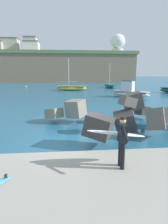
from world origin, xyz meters
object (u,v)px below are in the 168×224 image
object	(u,v)px
station_building_east	(32,47)
boat_near_left	(110,86)
boat_mid_centre	(130,92)
surfer_with_board	(120,137)
boat_mid_left	(71,88)
station_building_west	(9,46)
radar_dome	(118,44)
station_building_central	(31,45)
mooring_buoy_inner	(26,87)

from	to	relation	value
station_building_east	boat_near_left	bearing A→B (deg)	-56.18
boat_near_left	boat_mid_centre	size ratio (longest dim) A/B	1.09
surfer_with_board	station_building_east	bearing A→B (deg)	101.78
boat_mid_left	station_building_west	world-z (taller)	station_building_west
surfer_with_board	radar_dome	xyz separation A→B (m)	(22.14, 83.99, 15.56)
boat_near_left	station_building_central	size ratio (longest dim) A/B	0.77
surfer_with_board	station_building_east	xyz separation A→B (m)	(-15.29, 73.33, 12.39)
boat_near_left	radar_dome	world-z (taller)	radar_dome
boat_mid_centre	radar_dome	world-z (taller)	radar_dome
surfer_with_board	boat_mid_centre	world-z (taller)	boat_mid_centre
station_building_west	station_building_east	bearing A→B (deg)	-35.99
boat_mid_centre	station_building_east	world-z (taller)	station_building_east
boat_mid_left	station_building_east	xyz separation A→B (m)	(-14.40, 41.22, 13.16)
radar_dome	station_building_central	bearing A→B (deg)	-171.48
radar_dome	station_building_east	xyz separation A→B (m)	(-37.43, -10.66, -3.17)
boat_mid_left	station_building_west	xyz separation A→B (m)	(-25.14, 49.02, 14.35)
surfer_with_board	boat_mid_left	size ratio (longest dim) A/B	0.33
radar_dome	boat_mid_centre	bearing A→B (deg)	-103.20
surfer_with_board	radar_dome	size ratio (longest dim) A/B	0.22
station_building_central	station_building_east	xyz separation A→B (m)	(1.00, -4.90, -1.15)
boat_mid_left	station_building_east	bearing A→B (deg)	109.26
mooring_buoy_inner	station_building_east	distance (m)	35.16
station_building_east	boat_mid_left	bearing A→B (deg)	-70.74
mooring_buoy_inner	station_building_west	bearing A→B (deg)	109.76
boat_mid_left	station_building_east	distance (m)	45.61
surfer_with_board	station_building_west	distance (m)	86.28
surfer_with_board	station_building_central	world-z (taller)	station_building_central
station_building_west	station_building_central	world-z (taller)	station_building_west
station_building_west	boat_mid_left	bearing A→B (deg)	-62.85
radar_dome	station_building_central	world-z (taller)	radar_dome
mooring_buoy_inner	boat_near_left	bearing A→B (deg)	-8.61
boat_near_left	radar_dome	xyz separation A→B (m)	(13.77, 45.97, 16.40)
station_building_central	boat_near_left	bearing A→B (deg)	-58.48
surfer_with_board	boat_near_left	xyz separation A→B (m)	(8.37, 38.02, -0.83)
surfer_with_board	station_building_west	world-z (taller)	station_building_west
boat_near_left	boat_mid_centre	bearing A→B (deg)	-93.63
surfer_with_board	boat_near_left	size ratio (longest dim) A/B	0.37
mooring_buoy_inner	station_building_central	distance (m)	40.21
boat_near_left	radar_dome	distance (m)	50.71
station_building_west	station_building_central	bearing A→B (deg)	-16.60
boat_mid_left	station_building_central	distance (m)	50.69
boat_mid_centre	mooring_buoy_inner	bearing A→B (deg)	132.58
mooring_buoy_inner	radar_dome	bearing A→B (deg)	51.81
surfer_with_board	mooring_buoy_inner	distance (m)	42.68
surfer_with_board	boat_mid_centre	bearing A→B (deg)	70.51
boat_mid_left	station_building_central	xyz separation A→B (m)	(-15.41, 46.12, 14.31)
station_building_west	station_building_east	xyz separation A→B (m)	(10.74, -7.80, -1.19)
surfer_with_board	boat_near_left	distance (m)	38.94
boat_mid_left	station_building_central	world-z (taller)	station_building_central
boat_mid_centre	mooring_buoy_inner	size ratio (longest dim) A/B	11.90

